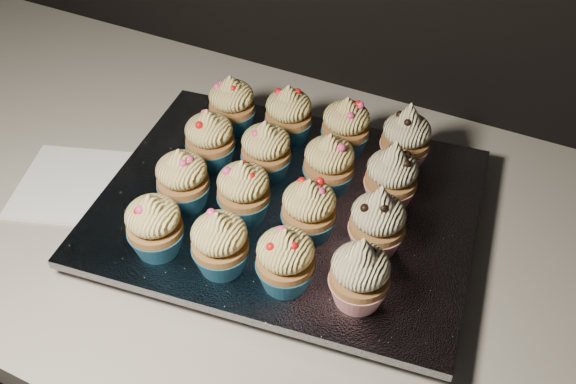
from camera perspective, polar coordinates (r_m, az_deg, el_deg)
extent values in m
cube|color=black|center=(1.23, -5.87, -15.73)|extent=(2.40, 0.60, 0.86)
cube|color=beige|center=(0.87, -7.96, -0.44)|extent=(2.44, 0.64, 0.04)
cube|color=white|center=(0.90, -18.50, 0.66)|extent=(0.18, 0.18, 0.00)
cube|color=black|center=(0.80, 0.00, -2.03)|extent=(0.45, 0.37, 0.02)
cube|color=silver|center=(0.78, 0.00, -1.16)|extent=(0.49, 0.40, 0.01)
cone|color=#1B5B82|center=(0.73, -11.53, -4.16)|extent=(0.06, 0.06, 0.03)
ellipsoid|color=#FCDE7F|center=(0.70, -11.96, -2.09)|extent=(0.06, 0.06, 0.04)
cone|color=#FCDE7F|center=(0.69, -12.23, -0.75)|extent=(0.03, 0.03, 0.02)
cone|color=#1B5B82|center=(0.70, -5.93, -5.76)|extent=(0.06, 0.06, 0.03)
ellipsoid|color=#FCDE7F|center=(0.68, -6.16, -3.66)|extent=(0.06, 0.06, 0.04)
cone|color=#FCDE7F|center=(0.66, -6.31, -2.30)|extent=(0.03, 0.03, 0.02)
cone|color=#1B5B82|center=(0.69, -0.23, -7.26)|extent=(0.06, 0.06, 0.03)
ellipsoid|color=#FCDE7F|center=(0.66, -0.24, -5.17)|extent=(0.06, 0.06, 0.04)
cone|color=#FCDE7F|center=(0.64, -0.24, -3.81)|extent=(0.03, 0.03, 0.02)
cone|color=#AE1823|center=(0.68, 6.23, -8.62)|extent=(0.06, 0.06, 0.03)
ellipsoid|color=beige|center=(0.65, 6.49, -6.56)|extent=(0.06, 0.06, 0.04)
cone|color=beige|center=(0.63, 6.69, -4.91)|extent=(0.03, 0.03, 0.03)
cone|color=#1B5B82|center=(0.78, -9.15, -0.14)|extent=(0.06, 0.06, 0.03)
ellipsoid|color=#FCDE7F|center=(0.75, -9.47, 1.95)|extent=(0.06, 0.06, 0.04)
cone|color=#FCDE7F|center=(0.74, -9.67, 3.28)|extent=(0.03, 0.03, 0.02)
cone|color=#1B5B82|center=(0.76, -3.88, -1.18)|extent=(0.06, 0.06, 0.03)
ellipsoid|color=#FCDE7F|center=(0.73, -4.02, 0.94)|extent=(0.06, 0.06, 0.04)
cone|color=#FCDE7F|center=(0.71, -4.11, 2.29)|extent=(0.03, 0.03, 0.02)
cone|color=#1B5B82|center=(0.73, 1.82, -2.86)|extent=(0.06, 0.06, 0.03)
ellipsoid|color=#FCDE7F|center=(0.71, 1.89, -0.73)|extent=(0.06, 0.06, 0.04)
cone|color=#FCDE7F|center=(0.69, 1.94, 0.63)|extent=(0.03, 0.03, 0.02)
cone|color=#AE1823|center=(0.73, 7.77, -4.03)|extent=(0.06, 0.06, 0.03)
ellipsoid|color=beige|center=(0.70, 8.06, -1.93)|extent=(0.06, 0.06, 0.04)
cone|color=beige|center=(0.68, 8.29, -0.27)|extent=(0.03, 0.03, 0.03)
cone|color=#1B5B82|center=(0.83, -6.84, 3.43)|extent=(0.06, 0.06, 0.03)
ellipsoid|color=#FCDE7F|center=(0.81, -7.06, 5.50)|extent=(0.06, 0.06, 0.04)
cone|color=#FCDE7F|center=(0.79, -7.20, 6.80)|extent=(0.03, 0.03, 0.02)
cone|color=#1B5B82|center=(0.81, -1.93, 2.42)|extent=(0.06, 0.06, 0.03)
ellipsoid|color=#FCDE7F|center=(0.78, -1.99, 4.51)|extent=(0.06, 0.06, 0.04)
cone|color=#FCDE7F|center=(0.77, -2.03, 5.84)|extent=(0.03, 0.03, 0.02)
cone|color=#1B5B82|center=(0.79, 3.58, 1.25)|extent=(0.06, 0.06, 0.03)
ellipsoid|color=#FCDE7F|center=(0.77, 3.71, 3.35)|extent=(0.06, 0.06, 0.04)
cone|color=#FCDE7F|center=(0.75, 3.79, 4.69)|extent=(0.03, 0.03, 0.02)
cone|color=#AE1823|center=(0.78, 8.97, 0.00)|extent=(0.06, 0.06, 0.03)
ellipsoid|color=beige|center=(0.75, 9.28, 2.09)|extent=(0.06, 0.06, 0.04)
cone|color=beige|center=(0.74, 9.52, 3.72)|extent=(0.03, 0.03, 0.03)
cone|color=#1B5B82|center=(0.88, -4.93, 6.51)|extent=(0.06, 0.06, 0.03)
ellipsoid|color=#FCDE7F|center=(0.86, -5.08, 8.52)|extent=(0.06, 0.06, 0.04)
cone|color=#FCDE7F|center=(0.85, -5.17, 9.79)|extent=(0.03, 0.03, 0.02)
cone|color=#1B5B82|center=(0.86, 0.05, 5.66)|extent=(0.06, 0.06, 0.03)
ellipsoid|color=#FCDE7F|center=(0.84, 0.05, 7.70)|extent=(0.06, 0.06, 0.04)
cone|color=#FCDE7F|center=(0.83, 0.05, 8.98)|extent=(0.03, 0.03, 0.02)
cone|color=#1B5B82|center=(0.85, 5.06, 4.56)|extent=(0.06, 0.06, 0.03)
ellipsoid|color=#FCDE7F|center=(0.82, 5.22, 6.61)|extent=(0.06, 0.06, 0.04)
cone|color=#FCDE7F|center=(0.81, 5.32, 7.91)|extent=(0.03, 0.03, 0.02)
cone|color=#AE1823|center=(0.84, 10.22, 3.39)|extent=(0.06, 0.06, 0.03)
ellipsoid|color=beige|center=(0.81, 10.55, 5.43)|extent=(0.06, 0.06, 0.04)
cone|color=beige|center=(0.80, 10.80, 7.01)|extent=(0.03, 0.03, 0.03)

